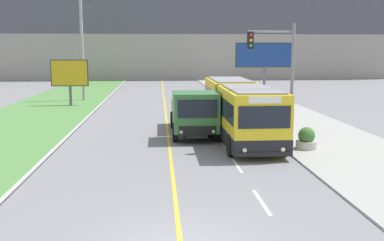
# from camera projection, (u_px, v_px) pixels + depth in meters

# --- Properties ---
(lane_marking_centre) EXTENTS (2.88, 140.00, 0.01)m
(lane_marking_centre) POSITION_uv_depth(u_px,v_px,m) (190.00, 225.00, 12.46)
(lane_marking_centre) COLOR gold
(lane_marking_centre) RESTS_ON ground_plane
(apartment_block_background) EXTENTS (80.00, 8.04, 20.46)m
(apartment_block_background) POSITION_uv_depth(u_px,v_px,m) (161.00, 15.00, 73.16)
(apartment_block_background) COLOR gray
(apartment_block_background) RESTS_ON ground_plane
(city_bus) EXTENTS (2.71, 12.46, 2.98)m
(city_bus) POSITION_uv_depth(u_px,v_px,m) (239.00, 109.00, 25.13)
(city_bus) COLOR yellow
(city_bus) RESTS_ON ground_plane
(dump_truck) EXTENTS (2.46, 7.04, 2.58)m
(dump_truck) POSITION_uv_depth(u_px,v_px,m) (194.00, 114.00, 24.75)
(dump_truck) COLOR black
(dump_truck) RESTS_ON ground_plane
(utility_pole_far) EXTENTS (1.80, 0.28, 9.81)m
(utility_pole_far) POSITION_uv_depth(u_px,v_px,m) (82.00, 48.00, 41.97)
(utility_pole_far) COLOR #9E9E99
(utility_pole_far) RESTS_ON ground_plane
(traffic_light_mast) EXTENTS (2.28, 0.32, 6.04)m
(traffic_light_mast) POSITION_uv_depth(u_px,v_px,m) (279.00, 70.00, 21.26)
(traffic_light_mast) COLOR slate
(traffic_light_mast) RESTS_ON ground_plane
(billboard_large) EXTENTS (5.50, 0.24, 5.43)m
(billboard_large) POSITION_uv_depth(u_px,v_px,m) (265.00, 57.00, 41.69)
(billboard_large) COLOR #59595B
(billboard_large) RESTS_ON ground_plane
(billboard_small) EXTENTS (3.16, 0.24, 3.95)m
(billboard_small) POSITION_uv_depth(u_px,v_px,m) (70.00, 74.00, 38.40)
(billboard_small) COLOR #59595B
(billboard_small) RESTS_ON ground_plane
(planter_round_near) EXTENTS (1.00, 1.00, 1.06)m
(planter_round_near) POSITION_uv_depth(u_px,v_px,m) (306.00, 139.00, 21.61)
(planter_round_near) COLOR #B7B2A8
(planter_round_near) RESTS_ON sidewalk_right
(planter_round_second) EXTENTS (1.01, 1.01, 1.09)m
(planter_round_second) POSITION_uv_depth(u_px,v_px,m) (276.00, 123.00, 26.45)
(planter_round_second) COLOR #B7B2A8
(planter_round_second) RESTS_ON sidewalk_right
(planter_round_third) EXTENTS (0.99, 0.99, 1.07)m
(planter_round_third) POSITION_uv_depth(u_px,v_px,m) (257.00, 111.00, 31.31)
(planter_round_third) COLOR #B7B2A8
(planter_round_third) RESTS_ON sidewalk_right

